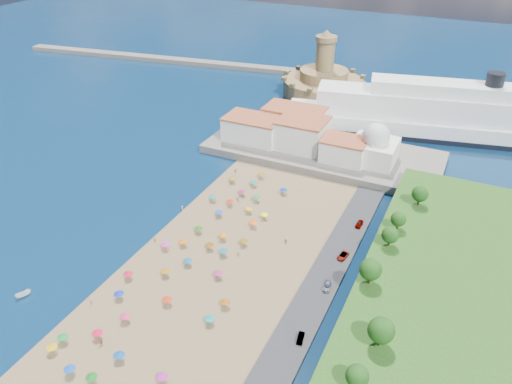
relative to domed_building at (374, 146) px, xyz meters
The scene contains 12 objects.
ground 77.60m from the domed_building, 112.91° to the right, with size 700.00×700.00×0.00m, color #071938.
terrace 21.44m from the domed_building, behind, with size 90.00×36.00×3.00m, color #59544C.
jetty 56.51m from the domed_building, 138.62° to the left, with size 18.00×70.00×2.40m, color #59544C.
breakwater 162.43m from the domed_building, 149.64° to the left, with size 200.00×7.00×2.60m, color #59544C.
waterfront_buildings 33.17m from the domed_building, behind, with size 57.00×29.00×11.00m.
domed_building is the anchor object (origin of this frame).
fortress 79.11m from the domed_building, 122.08° to the left, with size 40.00×40.00×32.40m.
cruise_ship 44.82m from the domed_building, 66.16° to the left, with size 130.73×45.56×28.28m.
beach_parasols 88.62m from the domed_building, 110.49° to the right, with size 30.73×115.11×2.20m.
beachgoers 81.77m from the domed_building, 114.47° to the right, with size 38.24×95.95×1.88m.
parked_cars 72.81m from the domed_building, 85.25° to the right, with size 2.66×76.28×1.42m.
hillside_trees 80.82m from the domed_building, 76.43° to the right, with size 12.53×106.79×7.34m.
Camera 1 is at (61.00, -95.67, 88.56)m, focal length 35.00 mm.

